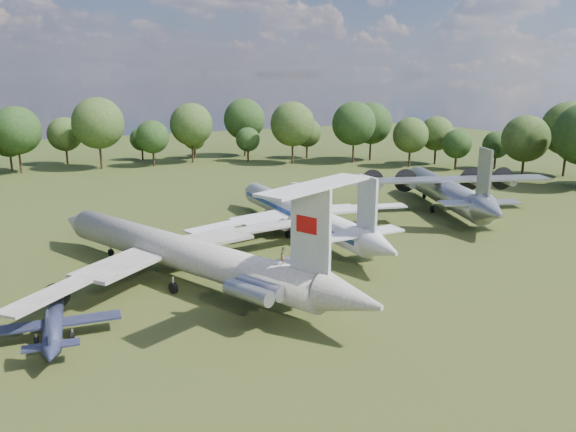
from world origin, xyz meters
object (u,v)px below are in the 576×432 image
il62_airliner (182,259)px  tu104_jet (302,218)px  person_on_il62 (282,256)px  small_prop_west (54,328)px  an12_transport (445,195)px

il62_airliner → tu104_jet: bearing=4.1°
il62_airliner → person_on_il62: bearing=-90.0°
person_on_il62 → small_prop_west: bearing=-47.5°
an12_transport → person_on_il62: person_on_il62 is taller
il62_airliner → an12_transport: bearing=-9.3°
il62_airliner → tu104_jet: 22.38m
small_prop_west → il62_airliner: bearing=38.9°
il62_airliner → small_prop_west: il62_airliner is taller
il62_airliner → tu104_jet: (19.89, 10.26, -0.25)m
an12_transport → small_prop_west: 63.57m
small_prop_west → person_on_il62: size_ratio=9.13×
an12_transport → person_on_il62: bearing=-129.0°
il62_airliner → small_prop_west: bearing=-171.4°
an12_transport → small_prop_west: (-60.33, -19.97, -1.47)m
small_prop_west → person_on_il62: (18.89, -4.31, 4.65)m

